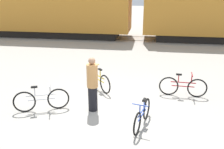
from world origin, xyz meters
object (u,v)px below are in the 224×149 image
bicycle_yellow (98,79)px  person_in_tan (92,85)px  bicycle_silver (42,100)px  bicycle_maroon (183,87)px  bicycle_blue (142,115)px

bicycle_yellow → person_in_tan: bearing=-83.3°
person_in_tan → bicycle_yellow: bearing=-10.8°
bicycle_silver → person_in_tan: (1.63, 0.27, 0.52)m
bicycle_maroon → bicycle_blue: bicycle_maroon is taller
person_in_tan → bicycle_maroon: bearing=-79.4°
bicycle_blue → person_in_tan: person_in_tan is taller
bicycle_yellow → person_in_tan: person_in_tan is taller
bicycle_blue → person_in_tan: size_ratio=0.89×
bicycle_yellow → bicycle_silver: (-1.42, -2.09, -0.00)m
bicycle_maroon → person_in_tan: size_ratio=0.96×
bicycle_silver → bicycle_blue: (3.26, -0.49, -0.03)m
bicycle_yellow → bicycle_blue: size_ratio=0.86×
bicycle_maroon → bicycle_yellow: bearing=176.0°
bicycle_yellow → bicycle_maroon: bearing=-4.0°
bicycle_yellow → bicycle_blue: bearing=-54.6°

